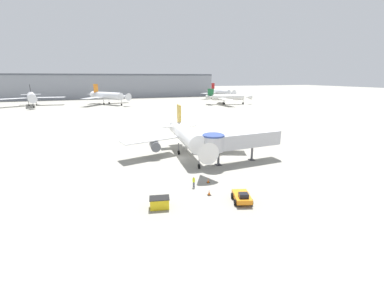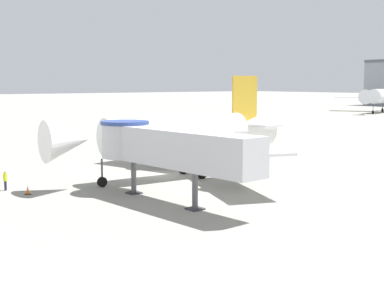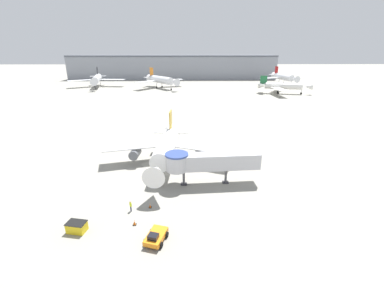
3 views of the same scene
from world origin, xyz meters
name	(u,v)px [view 3 (image 3 of 3)]	position (x,y,z in m)	size (l,w,h in m)	color
ground_plane	(156,168)	(0.00, 0.00, 0.00)	(800.00, 800.00, 0.00)	gray
main_airplane	(166,148)	(2.23, 0.85, 4.22)	(27.84, 24.67, 9.99)	white
jet_bridge	(206,161)	(9.82, -6.51, 4.38)	(16.86, 4.38, 6.06)	#B7B7BC
pushback_tug_orange	(156,237)	(2.54, -21.48, 0.73)	(3.09, 3.99, 1.59)	orange
service_container_yellow	(77,227)	(-8.24, -19.39, 0.71)	(2.80, 2.10, 1.41)	yellow
traffic_cone_near_nose	(150,205)	(0.79, -13.98, 0.36)	(0.46, 0.46, 0.75)	black
traffic_cone_apron_front	(134,222)	(-0.82, -18.16, 0.40)	(0.50, 0.50, 0.83)	black
ground_crew_marshaller	(131,205)	(-1.98, -14.89, 0.99)	(0.36, 0.37, 1.72)	#1E2338
background_jet_orange_tail	(161,80)	(-10.22, 117.23, 5.26)	(29.21, 29.33, 12.07)	silver
background_jet_green_tail	(282,86)	(58.59, 94.56, 4.20)	(28.44, 29.34, 9.50)	white
background_jet_black_tail	(97,79)	(-51.91, 121.83, 5.23)	(35.22, 32.99, 12.01)	silver
background_jet_red_tail	(283,77)	(73.79, 135.68, 5.05)	(33.38, 30.42, 11.56)	silver
terminal_building	(173,67)	(-5.59, 175.00, 9.38)	(167.39, 23.03, 18.75)	gray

